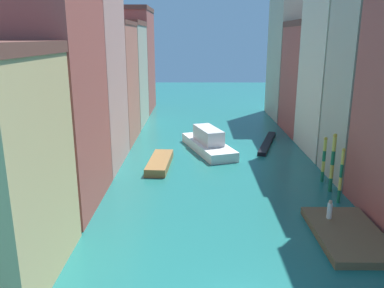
{
  "coord_description": "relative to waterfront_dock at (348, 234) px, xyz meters",
  "views": [
    {
      "loc": [
        -2.59,
        -15.94,
        13.16
      ],
      "look_at": [
        -2.87,
        26.51,
        1.5
      ],
      "focal_mm": 36.61,
      "sensor_mm": 36.0,
      "label": 1
    }
  ],
  "objects": [
    {
      "name": "ground_plane",
      "position": [
        -7.82,
        16.48,
        -0.26
      ],
      "size": [
        154.0,
        154.0,
        0.0
      ],
      "primitive_type": "plane",
      "color": "#1E6B66"
    },
    {
      "name": "building_left_1",
      "position": [
        -21.89,
        5.71,
        8.19
      ],
      "size": [
        7.65,
        10.31,
        16.86
      ],
      "color": "#B25147",
      "rests_on": "ground"
    },
    {
      "name": "building_left_2",
      "position": [
        -21.89,
        15.94,
        8.83
      ],
      "size": [
        7.65,
        10.17,
        18.15
      ],
      "color": "tan",
      "rests_on": "ground"
    },
    {
      "name": "building_left_3",
      "position": [
        -21.89,
        25.88,
        7.26
      ],
      "size": [
        7.65,
        9.58,
        15.02
      ],
      "color": "#C6705B",
      "rests_on": "ground"
    },
    {
      "name": "building_left_4",
      "position": [
        -21.89,
        36.32,
        7.48
      ],
      "size": [
        7.65,
        10.72,
        15.44
      ],
      "color": "#BCB299",
      "rests_on": "ground"
    },
    {
      "name": "building_left_5",
      "position": [
        -21.89,
        47.69,
        8.82
      ],
      "size": [
        7.65,
        11.74,
        18.12
      ],
      "color": "#B25147",
      "rests_on": "ground"
    },
    {
      "name": "building_right_2",
      "position": [
        6.25,
        11.84,
        9.34
      ],
      "size": [
        7.65,
        7.19,
        19.16
      ],
      "color": "#BCB299",
      "rests_on": "ground"
    },
    {
      "name": "building_right_3",
      "position": [
        6.25,
        20.69,
        9.86
      ],
      "size": [
        7.65,
        9.94,
        20.2
      ],
      "color": "beige",
      "rests_on": "ground"
    },
    {
      "name": "building_right_4",
      "position": [
        6.25,
        30.63,
        7.39
      ],
      "size": [
        7.65,
        10.11,
        15.26
      ],
      "color": "#B25147",
      "rests_on": "ground"
    },
    {
      "name": "building_right_5",
      "position": [
        6.25,
        41.79,
        10.8
      ],
      "size": [
        7.65,
        11.77,
        22.09
      ],
      "color": "#BCB299",
      "rests_on": "ground"
    },
    {
      "name": "waterfront_dock",
      "position": [
        0.0,
        0.0,
        0.0
      ],
      "size": [
        4.4,
        7.68,
        0.51
      ],
      "color": "brown",
      "rests_on": "ground"
    },
    {
      "name": "person_on_dock",
      "position": [
        -0.69,
        1.92,
        0.91
      ],
      "size": [
        0.36,
        0.36,
        1.41
      ],
      "color": "white",
      "rests_on": "waterfront_dock"
    },
    {
      "name": "mooring_pole_0",
      "position": [
        1.41,
        5.84,
        2.12
      ],
      "size": [
        0.28,
        0.28,
        4.66
      ],
      "color": "#197247",
      "rests_on": "ground"
    },
    {
      "name": "mooring_pole_1",
      "position": [
        1.53,
        8.28,
        2.42
      ],
      "size": [
        0.35,
        0.35,
        5.25
      ],
      "color": "#197247",
      "rests_on": "ground"
    },
    {
      "name": "mooring_pole_2",
      "position": [
        1.57,
        10.63,
        1.97
      ],
      "size": [
        0.32,
        0.32,
        4.35
      ],
      "color": "#197247",
      "rests_on": "ground"
    },
    {
      "name": "vaporetto_white",
      "position": [
        -8.79,
        20.95,
        0.75
      ],
      "size": [
        6.47,
        11.04,
        2.78
      ],
      "color": "white",
      "rests_on": "ground"
    },
    {
      "name": "gondola_black",
      "position": [
        -1.22,
        23.7,
        -0.03
      ],
      "size": [
        4.05,
        10.41,
        0.46
      ],
      "color": "black",
      "rests_on": "ground"
    },
    {
      "name": "motorboat_0",
      "position": [
        -14.06,
        15.11,
        0.15
      ],
      "size": [
        2.48,
        7.34,
        0.81
      ],
      "color": "olive",
      "rests_on": "ground"
    }
  ]
}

